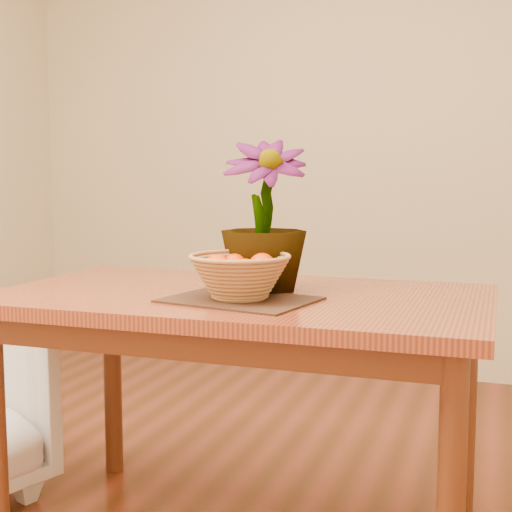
% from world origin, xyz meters
% --- Properties ---
extents(wall_back, '(4.00, 0.02, 2.70)m').
position_xyz_m(wall_back, '(0.00, 2.25, 1.35)').
color(wall_back, beige).
rests_on(wall_back, floor).
extents(table, '(1.40, 0.80, 0.75)m').
position_xyz_m(table, '(0.00, 0.30, 0.66)').
color(table, brown).
rests_on(table, floor).
extents(placemat, '(0.43, 0.36, 0.01)m').
position_xyz_m(placemat, '(0.04, 0.17, 0.75)').
color(placemat, '#381E14').
rests_on(placemat, table).
extents(wicker_basket, '(0.28, 0.28, 0.11)m').
position_xyz_m(wicker_basket, '(0.04, 0.17, 0.81)').
color(wicker_basket, '#AA7047').
rests_on(wicker_basket, placemat).
extents(orange_pile, '(0.18, 0.17, 0.08)m').
position_xyz_m(orange_pile, '(0.04, 0.17, 0.84)').
color(orange_pile, red).
rests_on(orange_pile, wicker_basket).
extents(potted_plant, '(0.32, 0.32, 0.44)m').
position_xyz_m(potted_plant, '(0.05, 0.34, 0.97)').
color(potted_plant, '#1C4513').
rests_on(potted_plant, table).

